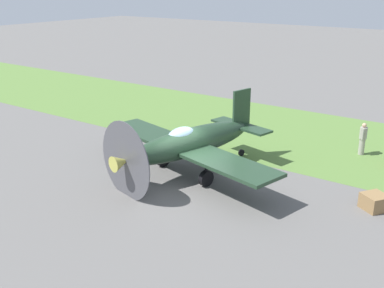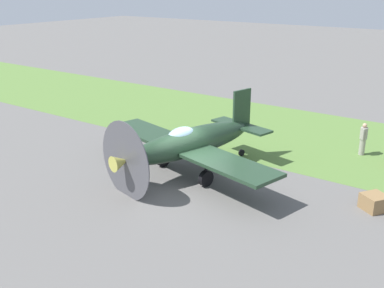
% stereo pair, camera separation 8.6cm
% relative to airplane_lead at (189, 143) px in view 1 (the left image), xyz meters
% --- Properties ---
extents(ground_plane, '(160.00, 160.00, 0.00)m').
position_rel_airplane_lead_xyz_m(ground_plane, '(-1.05, 0.92, -1.56)').
color(ground_plane, '#605E5B').
extents(grass_verge, '(120.00, 11.00, 0.01)m').
position_rel_airplane_lead_xyz_m(grass_verge, '(-1.05, -8.48, -1.55)').
color(grass_verge, '#567A38').
rests_on(grass_verge, ground).
extents(airplane_lead, '(10.50, 8.40, 3.72)m').
position_rel_airplane_lead_xyz_m(airplane_lead, '(0.00, 0.00, 0.00)').
color(airplane_lead, '#233D28').
rests_on(airplane_lead, ground).
extents(ground_crew_chief, '(0.38, 0.62, 1.73)m').
position_rel_airplane_lead_xyz_m(ground_crew_chief, '(-5.95, -7.34, -0.65)').
color(ground_crew_chief, '#9E998E').
rests_on(ground_crew_chief, ground).
extents(supply_crate, '(1.25, 1.25, 0.64)m').
position_rel_airplane_lead_xyz_m(supply_crate, '(-8.19, -1.29, -1.24)').
color(supply_crate, olive).
rests_on(supply_crate, ground).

